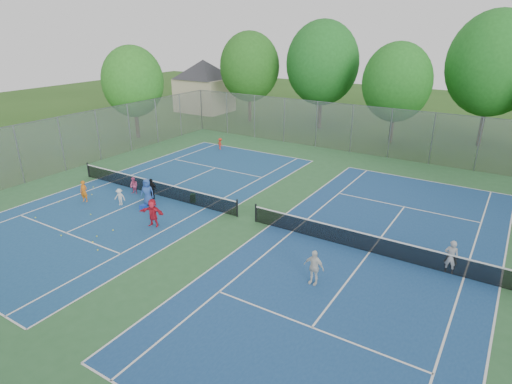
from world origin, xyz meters
TOP-DOWN VIEW (x-y plane):
  - ground at (0.00, 0.00)m, footprint 120.00×120.00m
  - court_pad at (0.00, 0.00)m, footprint 32.00×32.00m
  - court_left at (-7.00, 0.00)m, footprint 10.97×23.77m
  - court_right at (7.00, 0.00)m, footprint 10.97×23.77m
  - net_left at (-7.00, 0.00)m, footprint 12.87×0.10m
  - net_right at (7.00, 0.00)m, footprint 12.87×0.10m
  - fence_north at (0.00, 16.00)m, footprint 32.00×0.10m
  - fence_west at (-16.00, 0.00)m, footprint 0.10×32.00m
  - house at (-22.00, 24.00)m, footprint 11.03×11.03m
  - tree_nw at (-14.00, 22.00)m, footprint 6.40×6.40m
  - tree_nl at (-6.00, 23.00)m, footprint 7.20×7.20m
  - tree_nc at (2.00, 21.00)m, footprint 6.00×6.00m
  - tree_nr at (9.00, 24.00)m, footprint 7.60×7.60m
  - tree_side_w at (-19.00, 10.00)m, footprint 5.60×5.60m
  - ball_crate at (-5.87, -2.06)m, footprint 0.33×0.33m
  - ball_hopper at (-4.08, 0.29)m, footprint 0.37×0.37m
  - student_a at (-9.74, -3.11)m, footprint 0.56×0.44m
  - student_b at (-8.15, -0.60)m, footprint 0.58×0.47m
  - student_c at (-7.49, -2.34)m, footprint 0.77×0.59m
  - student_d at (-6.59, -0.60)m, footprint 0.80×0.39m
  - student_e at (-6.10, -1.42)m, footprint 0.94×0.80m
  - student_f at (-3.75, -3.34)m, footprint 1.50×0.76m
  - child_far_baseline at (-9.80, 10.79)m, footprint 0.74×0.59m
  - instructor at (10.47, 0.07)m, footprint 0.59×0.40m
  - teen_court_b at (5.83, -3.81)m, footprint 0.92×0.41m
  - tennis_ball_0 at (-10.30, -2.20)m, footprint 0.07×0.07m
  - tennis_ball_1 at (-4.94, -6.36)m, footprint 0.07×0.07m
  - tennis_ball_2 at (-5.26, -5.85)m, footprint 0.07×0.07m
  - tennis_ball_3 at (-4.06, -6.76)m, footprint 0.07×0.07m
  - tennis_ball_4 at (-5.87, -1.78)m, footprint 0.07×0.07m
  - tennis_ball_5 at (-7.79, -4.25)m, footprint 0.07×0.07m
  - tennis_ball_6 at (-5.13, -4.93)m, footprint 0.07×0.07m
  - tennis_ball_7 at (-6.89, -6.76)m, footprint 0.07×0.07m
  - tennis_ball_8 at (-7.48, -2.24)m, footprint 0.07×0.07m
  - tennis_ball_9 at (-10.97, -4.06)m, footprint 0.07×0.07m
  - tennis_ball_10 at (-10.04, -6.17)m, footprint 0.07×0.07m
  - tennis_ball_11 at (-11.33, -1.28)m, footprint 0.07×0.07m

SIDE VIEW (x-z plane):
  - ground at x=0.00m, z-range 0.00..0.00m
  - court_pad at x=0.00m, z-range 0.00..0.01m
  - court_left at x=-7.00m, z-range 0.01..0.02m
  - court_right at x=7.00m, z-range 0.01..0.02m
  - tennis_ball_0 at x=-10.30m, z-range 0.00..0.07m
  - tennis_ball_1 at x=-4.94m, z-range 0.00..0.07m
  - tennis_ball_2 at x=-5.26m, z-range 0.00..0.07m
  - tennis_ball_3 at x=-4.06m, z-range 0.00..0.07m
  - tennis_ball_4 at x=-5.87m, z-range 0.00..0.07m
  - tennis_ball_5 at x=-7.79m, z-range 0.00..0.07m
  - tennis_ball_6 at x=-5.13m, z-range 0.00..0.07m
  - tennis_ball_7 at x=-6.89m, z-range 0.00..0.07m
  - tennis_ball_8 at x=-7.48m, z-range 0.00..0.07m
  - tennis_ball_9 at x=-10.97m, z-range 0.00..0.07m
  - tennis_ball_10 at x=-10.04m, z-range 0.00..0.07m
  - tennis_ball_11 at x=-11.33m, z-range 0.00..0.07m
  - ball_crate at x=-5.87m, z-range 0.00..0.28m
  - ball_hopper at x=-4.08m, z-range 0.00..0.54m
  - net_left at x=-7.00m, z-range 0.00..0.91m
  - net_right at x=7.00m, z-range 0.00..0.91m
  - child_far_baseline at x=-9.80m, z-range 0.00..1.00m
  - student_c at x=-7.49m, z-range 0.00..1.05m
  - student_b at x=-8.15m, z-range 0.00..1.12m
  - student_d at x=-6.59m, z-range 0.00..1.33m
  - student_a at x=-9.74m, z-range 0.00..1.34m
  - student_f at x=-3.75m, z-range 0.00..1.55m
  - teen_court_b at x=5.83m, z-range 0.00..1.56m
  - instructor at x=10.47m, z-range 0.00..1.58m
  - student_e at x=-6.10m, z-range 0.00..1.64m
  - fence_north at x=0.00m, z-range 0.00..4.00m
  - fence_west at x=-16.00m, z-range 0.00..4.00m
  - house at x=-22.00m, z-range 0.56..7.86m
  - tree_side_w at x=-19.00m, z-range 1.01..9.48m
  - tree_nc at x=2.00m, z-range 0.97..9.82m
  - tree_nw at x=-14.00m, z-range 1.10..10.68m
  - tree_nl at x=-6.00m, z-range 1.20..11.89m
  - tree_nr at x=9.00m, z-range 1.33..12.75m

